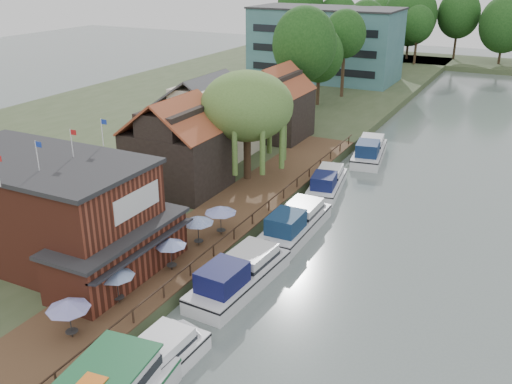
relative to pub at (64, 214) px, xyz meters
The scene contains 26 objects.
ground 14.79m from the pub, ahead, with size 260.00×260.00×0.00m, color slate.
land_bank 39.61m from the pub, 113.96° to the left, with size 50.00×140.00×1.00m, color #384728.
quay_deck 13.04m from the pub, 61.39° to the left, with size 6.00×50.00×0.10m, color #47301E.
quay_rail 14.76m from the pub, 52.89° to the left, with size 0.20×49.00×1.00m, color black, non-canonical shape.
pub is the anchor object (origin of this frame).
hotel_block 71.49m from the pub, 96.43° to the left, with size 25.40×12.40×12.30m, color #38666B, non-canonical shape.
cottage_a 15.05m from the pub, 93.81° to the left, with size 8.60×7.60×8.50m, color black, non-canonical shape.
cottage_b 25.33m from the pub, 99.09° to the left, with size 9.60×8.60×8.50m, color beige, non-canonical shape.
cottage_c 34.01m from the pub, 90.00° to the left, with size 7.60×7.60×8.50m, color black, non-canonical shape.
willow 20.36m from the pub, 80.07° to the left, with size 8.60×8.60×10.43m, color #476B2D, non-canonical shape.
umbrella_0 9.56m from the pub, 45.51° to the right, with size 2.45×2.45×2.38m, color navy, non-canonical shape.
umbrella_1 7.47m from the pub, 22.34° to the right, with size 2.26×2.26×2.38m, color navy, non-canonical shape.
umbrella_2 7.81m from the pub, 16.31° to the left, with size 2.17×2.17×2.38m, color navy, non-canonical shape.
umbrella_3 9.38m from the pub, 41.05° to the left, with size 2.36×2.36×2.38m, color navy, non-canonical shape.
umbrella_4 11.35m from the pub, 48.11° to the left, with size 2.46×2.46×2.38m, color navy, non-canonical shape.
cruiser_0 13.95m from the pub, 30.48° to the right, with size 3.14×9.73×2.35m, color white, non-canonical shape.
cruiser_1 12.51m from the pub, 17.76° to the left, with size 3.40×10.52×2.57m, color silver, non-canonical shape.
cruiser_2 17.72m from the pub, 48.39° to the left, with size 3.34×10.34×2.52m, color silver, non-canonical shape.
cruiser_3 25.59m from the pub, 65.42° to the left, with size 3.02×9.35×2.24m, color white, non-canonical shape.
cruiser_4 36.11m from the pub, 71.45° to the left, with size 3.34×10.32×2.52m, color silver, non-canonical shape.
bank_tree_0 42.65m from the pub, 90.27° to the left, with size 8.11×8.11×14.55m, color #143811, non-canonical shape.
bank_tree_1 52.00m from the pub, 91.89° to the left, with size 6.85×6.85×11.13m, color #143811, non-canonical shape.
bank_tree_2 58.75m from the pub, 90.33° to the left, with size 6.28×6.28×13.08m, color #143811, non-canonical shape.
bank_tree_3 78.76m from the pub, 92.29° to the left, with size 7.08×7.08×13.32m, color #143811, non-canonical shape.
bank_tree_4 86.02m from the pub, 92.77° to the left, with size 6.48×6.48×11.33m, color #143811, non-canonical shape.
bank_tree_5 94.00m from the pub, 88.17° to the left, with size 6.34×6.34×11.59m, color #143811, non-canonical shape.
Camera 1 is at (13.60, -26.48, 20.53)m, focal length 40.00 mm.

